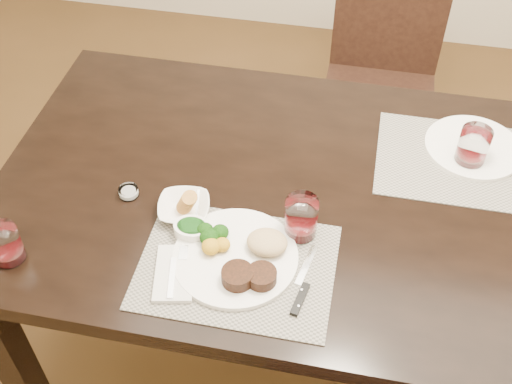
% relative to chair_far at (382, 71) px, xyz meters
% --- Properties ---
extents(ground_plane, '(4.50, 4.50, 0.00)m').
position_rel_chair_far_xyz_m(ground_plane, '(0.00, -0.93, -0.50)').
color(ground_plane, '#3F2B14').
rests_on(ground_plane, ground).
extents(dining_table, '(2.00, 1.00, 0.75)m').
position_rel_chair_far_xyz_m(dining_table, '(0.00, -0.93, 0.16)').
color(dining_table, black).
rests_on(dining_table, ground).
extents(chair_far, '(0.42, 0.42, 0.90)m').
position_rel_chair_far_xyz_m(chair_far, '(0.00, 0.00, 0.00)').
color(chair_far, black).
rests_on(chair_far, ground).
extents(placemat_near, '(0.46, 0.34, 0.00)m').
position_rel_chair_far_xyz_m(placemat_near, '(-0.30, -1.21, 0.25)').
color(placemat_near, gray).
rests_on(placemat_near, dining_table).
extents(placemat_far, '(0.46, 0.34, 0.00)m').
position_rel_chair_far_xyz_m(placemat_far, '(0.23, -0.74, 0.25)').
color(placemat_far, gray).
rests_on(placemat_far, dining_table).
extents(dinner_plate, '(0.30, 0.30, 0.05)m').
position_rel_chair_far_xyz_m(dinner_plate, '(-0.29, -1.20, 0.27)').
color(dinner_plate, white).
rests_on(dinner_plate, placemat_near).
extents(napkin_fork, '(0.12, 0.18, 0.02)m').
position_rel_chair_far_xyz_m(napkin_fork, '(-0.43, -1.27, 0.26)').
color(napkin_fork, silver).
rests_on(napkin_fork, placemat_near).
extents(steak_knife, '(0.04, 0.21, 0.01)m').
position_rel_chair_far_xyz_m(steak_knife, '(-0.14, -1.26, 0.26)').
color(steak_knife, silver).
rests_on(steak_knife, placemat_near).
extents(cracker_bowl, '(0.15, 0.15, 0.06)m').
position_rel_chair_far_xyz_m(cracker_bowl, '(-0.46, -1.07, 0.27)').
color(cracker_bowl, white).
rests_on(cracker_bowl, placemat_near).
extents(sauce_ramekin, '(0.09, 0.13, 0.07)m').
position_rel_chair_far_xyz_m(sauce_ramekin, '(-0.43, -1.14, 0.27)').
color(sauce_ramekin, white).
rests_on(sauce_ramekin, placemat_near).
extents(wine_glass_near, '(0.08, 0.08, 0.11)m').
position_rel_chair_far_xyz_m(wine_glass_near, '(-0.17, -1.08, 0.30)').
color(wine_glass_near, white).
rests_on(wine_glass_near, placemat_near).
extents(far_plate, '(0.27, 0.27, 0.01)m').
position_rel_chair_far_xyz_m(far_plate, '(0.26, -0.68, 0.26)').
color(far_plate, white).
rests_on(far_plate, placemat_far).
extents(wine_glass_far, '(0.08, 0.08, 0.11)m').
position_rel_chair_far_xyz_m(wine_glass_far, '(0.25, -0.74, 0.30)').
color(wine_glass_far, white).
rests_on(wine_glass_far, placemat_far).
extents(wine_glass_side, '(0.07, 0.07, 0.10)m').
position_rel_chair_far_xyz_m(wine_glass_side, '(-0.83, -1.29, 0.29)').
color(wine_glass_side, white).
rests_on(wine_glass_side, dining_table).
extents(salt_cellar, '(0.05, 0.05, 0.02)m').
position_rel_chair_far_xyz_m(salt_cellar, '(-0.62, -1.04, 0.26)').
color(salt_cellar, white).
rests_on(salt_cellar, dining_table).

